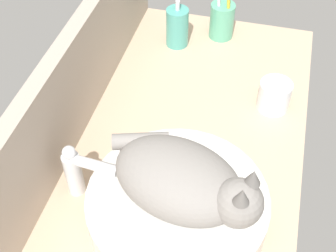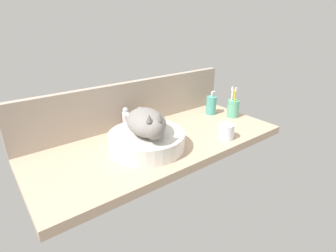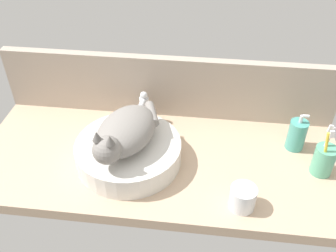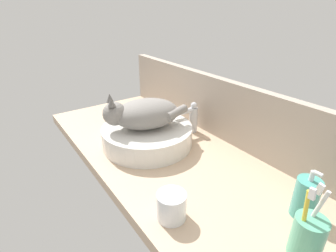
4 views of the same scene
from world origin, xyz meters
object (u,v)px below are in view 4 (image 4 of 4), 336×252
at_px(cat, 143,113).
at_px(faucet, 191,117).
at_px(water_glass, 171,207).
at_px(sink_basin, 147,135).
at_px(toothbrush_cup, 307,236).
at_px(soap_dispenser, 306,198).

height_order(cat, faucet, cat).
bearing_deg(water_glass, sink_basin, 157.74).
bearing_deg(faucet, cat, -94.92).
relative_size(sink_basin, water_glass, 4.49).
relative_size(faucet, water_glass, 1.73).
bearing_deg(sink_basin, cat, -103.47).
distance_m(toothbrush_cup, water_glass, 0.32).
relative_size(cat, soap_dispenser, 2.11).
height_order(cat, soap_dispenser, cat).
height_order(sink_basin, faucet, faucet).
bearing_deg(water_glass, soap_dispenser, 56.37).
xyz_separation_m(faucet, toothbrush_cup, (0.62, -0.19, -0.02)).
bearing_deg(soap_dispenser, faucet, 172.55).
xyz_separation_m(sink_basin, water_glass, (0.37, -0.15, -0.01)).
distance_m(sink_basin, faucet, 0.21).
height_order(sink_basin, cat, cat).
distance_m(cat, toothbrush_cup, 0.64).
bearing_deg(sink_basin, water_glass, -22.26).
height_order(cat, water_glass, cat).
relative_size(soap_dispenser, toothbrush_cup, 0.77).
relative_size(soap_dispenser, water_glass, 1.84).
bearing_deg(faucet, soap_dispenser, -7.45).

